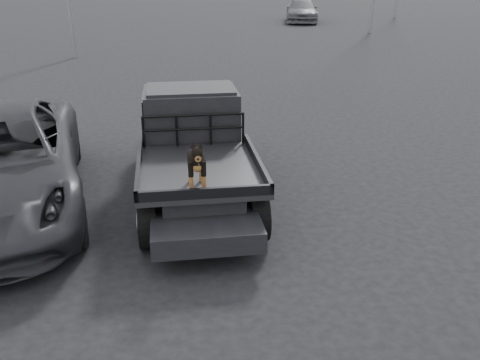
{
  "coord_description": "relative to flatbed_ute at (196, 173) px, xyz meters",
  "views": [
    {
      "loc": [
        -0.98,
        -7.1,
        3.97
      ],
      "look_at": [
        -0.02,
        -0.46,
        1.21
      ],
      "focal_mm": 40.0,
      "sensor_mm": 36.0,
      "label": 1
    }
  ],
  "objects": [
    {
      "name": "dog",
      "position": [
        -0.08,
        -1.68,
        0.83
      ],
      "size": [
        0.32,
        0.6,
        0.74
      ],
      "primitive_type": null,
      "color": "black",
      "rests_on": "flatbed_ute"
    },
    {
      "name": "flatbed_ute",
      "position": [
        0.0,
        0.0,
        0.0
      ],
      "size": [
        2.0,
        5.4,
        0.92
      ],
      "primitive_type": null,
      "color": "black",
      "rests_on": "ground"
    },
    {
      "name": "headache_rack",
      "position": [
        0.0,
        0.2,
        0.74
      ],
      "size": [
        1.8,
        0.08,
        0.55
      ],
      "primitive_type": null,
      "color": "black",
      "rests_on": "flatbed_ute"
    },
    {
      "name": "ground",
      "position": [
        0.49,
        -1.78,
        -0.46
      ],
      "size": [
        120.0,
        120.0,
        0.0
      ],
      "primitive_type": "plane",
      "color": "black",
      "rests_on": "ground"
    },
    {
      "name": "ute_cab",
      "position": [
        0.0,
        0.95,
        0.9
      ],
      "size": [
        1.72,
        1.3,
        0.88
      ],
      "primitive_type": null,
      "color": "black",
      "rests_on": "flatbed_ute"
    },
    {
      "name": "distant_car_b",
      "position": [
        9.3,
        28.85,
        0.28
      ],
      "size": [
        3.16,
        5.45,
        1.49
      ],
      "primitive_type": "imported",
      "rotation": [
        0.0,
        0.0,
        -0.22
      ],
      "color": "#4E4F54",
      "rests_on": "ground"
    }
  ]
}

